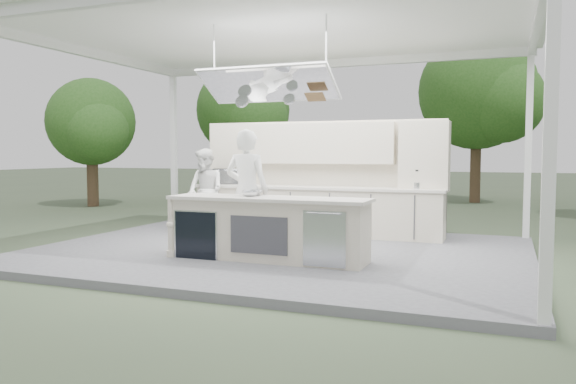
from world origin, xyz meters
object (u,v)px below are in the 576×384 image
at_px(back_counter, 315,210).
at_px(head_chef, 247,191).
at_px(demo_island, 267,228).
at_px(sous_chef, 205,191).

distance_m(back_counter, head_chef, 2.40).
bearing_deg(head_chef, demo_island, 136.25).
bearing_deg(back_counter, sous_chef, -163.01).
distance_m(back_counter, sous_chef, 2.24).
xyz_separation_m(back_counter, head_chef, (-0.39, -2.31, 0.52)).
bearing_deg(demo_island, back_counter, 93.63).
height_order(demo_island, sous_chef, sous_chef).
bearing_deg(back_counter, head_chef, -99.58).
xyz_separation_m(demo_island, back_counter, (-0.18, 2.81, 0.00)).
bearing_deg(sous_chef, head_chef, -21.52).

